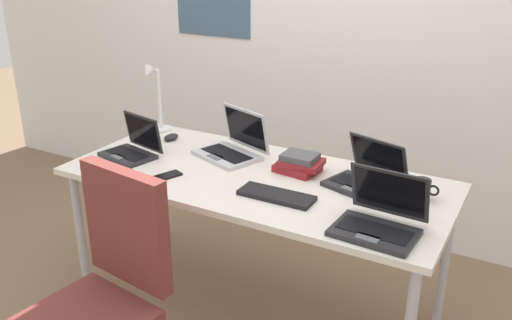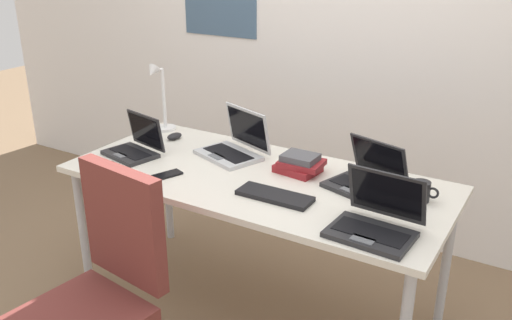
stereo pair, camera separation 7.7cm
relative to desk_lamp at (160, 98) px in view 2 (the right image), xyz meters
name	(u,v)px [view 2 (the right image)]	position (x,y,z in m)	size (l,w,h in m)	color
ground_plane	(256,307)	(0.80, -0.28, -0.94)	(12.00, 12.00, 0.00)	#7A6047
wall_back	(352,25)	(0.80, 0.82, 0.36)	(6.00, 0.13, 2.60)	silver
desk	(256,187)	(0.80, -0.28, -0.25)	(1.80, 0.80, 0.74)	silver
desk_lamp	(160,98)	(0.00, 0.00, 0.00)	(0.12, 0.18, 0.40)	white
laptop_center	(234,147)	(0.57, -0.11, -0.15)	(0.39, 0.35, 0.24)	#B7BABC
laptop_front_left	(135,147)	(0.13, -0.36, -0.16)	(0.31, 0.27, 0.20)	#232326
laptop_back_left	(375,222)	(1.46, -0.50, -0.15)	(0.32, 0.29, 0.22)	#232326
laptop_near_lamp	(365,179)	(1.28, -0.14, -0.15)	(0.36, 0.34, 0.21)	#232326
external_keyboard	(275,196)	(0.99, -0.44, -0.19)	(0.33, 0.12, 0.02)	black
computer_mouse	(174,136)	(0.15, -0.07, -0.18)	(0.06, 0.10, 0.03)	black
cell_phone	(167,175)	(0.44, -0.49, -0.19)	(0.06, 0.14, 0.01)	black
book_stack	(300,164)	(0.95, -0.13, -0.16)	(0.23, 0.18, 0.09)	maroon
coffee_mug	(421,191)	(1.53, -0.14, -0.15)	(0.11, 0.08, 0.09)	black
office_chair	(97,315)	(0.57, -1.10, -0.54)	(0.52, 0.57, 0.97)	black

